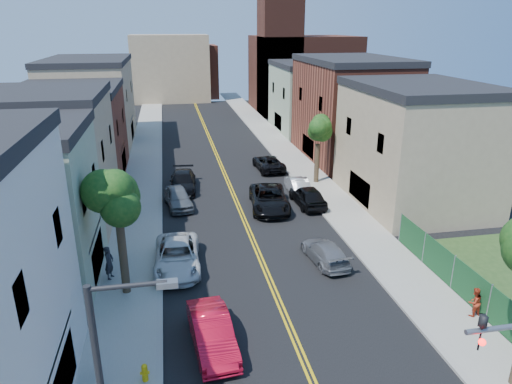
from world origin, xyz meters
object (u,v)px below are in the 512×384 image
pedestrian_right (474,302)px  pedestrian_left (109,263)px  dark_car_right_far (268,163)px  silver_car_right (298,185)px  red_sedan (212,332)px  white_pickup (177,256)px  fire_hydrant (145,372)px  black_car_left (183,182)px  black_car_right (308,196)px  grey_car_left (178,198)px  grey_car_right (325,252)px  black_suv_lane (269,199)px

pedestrian_right → pedestrian_left: bearing=-32.2°
pedestrian_left → pedestrian_right: size_ratio=1.29×
dark_car_right_far → silver_car_right: bearing=95.3°
red_sedan → white_pickup: size_ratio=0.84×
pedestrian_left → fire_hydrant: bearing=-148.3°
black_car_left → silver_car_right: size_ratio=1.25×
pedestrian_left → pedestrian_right: bearing=-94.1°
black_car_right → pedestrian_right: pedestrian_right is taller
red_sedan → grey_car_left: red_sedan is taller
white_pickup → pedestrian_right: pedestrian_right is taller
silver_car_right → fire_hydrant: size_ratio=5.56×
grey_car_left → grey_car_right: size_ratio=1.03×
pedestrian_left → white_pickup: bearing=-61.9°
pedestrian_left → pedestrian_right: pedestrian_left is taller
white_pickup → fire_hydrant: size_ratio=7.28×
black_suv_lane → grey_car_left: bearing=172.3°
white_pickup → fire_hydrant: bearing=-97.5°
red_sedan → black_car_left: size_ratio=0.88×
silver_car_right → dark_car_right_far: dark_car_right_far is taller
dark_car_right_far → red_sedan: bearing=69.6°
silver_car_right → pedestrian_left: bearing=42.9°
grey_car_left → red_sedan: bearing=-94.9°
black_car_right → white_pickup: bearing=35.4°
grey_car_right → silver_car_right: 12.41m
grey_car_right → red_sedan: bearing=35.9°
red_sedan → black_suv_lane: 17.05m
black_car_right → pedestrian_right: 16.64m
dark_car_right_far → pedestrian_left: pedestrian_left is taller
black_car_right → dark_car_right_far: 10.15m
white_pickup → black_car_right: black_car_right is taller
black_car_left → dark_car_right_far: 9.79m
grey_car_left → pedestrian_right: 22.56m
black_suv_lane → pedestrian_left: (-11.20, -8.99, 0.28)m
silver_car_right → pedestrian_left: (-14.39, -12.12, 0.41)m
grey_car_left → black_car_right: bearing=-16.7°
grey_car_left → fire_hydrant: size_ratio=5.88×
grey_car_right → black_car_right: 9.45m
black_car_right → pedestrian_right: size_ratio=3.18×
pedestrian_right → fire_hydrant: 15.88m
black_car_right → pedestrian_right: bearing=99.5°
grey_car_left → dark_car_right_far: size_ratio=0.88×
grey_car_right → dark_car_right_far: size_ratio=0.85×
black_car_right → fire_hydrant: 21.58m
grey_car_right → pedestrian_left: size_ratio=2.28×
red_sedan → dark_car_right_far: (8.29, 26.15, -0.06)m
grey_car_right → fire_hydrant: (-10.50, -8.50, -0.09)m
black_car_left → pedestrian_left: (-4.71, -14.67, 0.34)m
red_sedan → grey_car_left: bearing=87.8°
black_suv_lane → pedestrian_right: bearing=-61.0°
grey_car_right → pedestrian_left: (-12.69, 0.17, 0.48)m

